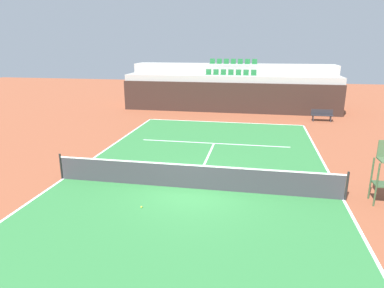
{
  "coord_description": "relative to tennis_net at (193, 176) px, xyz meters",
  "views": [
    {
      "loc": [
        2.23,
        -12.06,
        5.34
      ],
      "look_at": [
        -0.43,
        2.0,
        1.2
      ],
      "focal_mm": 32.3,
      "sensor_mm": 36.0,
      "label": 1
    }
  ],
  "objects": [
    {
      "name": "ground_plane",
      "position": [
        0.0,
        0.0,
        -0.51
      ],
      "size": [
        80.0,
        80.0,
        0.0
      ],
      "primitive_type": "plane",
      "color": "brown"
    },
    {
      "name": "court_surface",
      "position": [
        0.0,
        0.0,
        -0.5
      ],
      "size": [
        11.0,
        24.0,
        0.01
      ],
      "primitive_type": "cube",
      "color": "#2D7238",
      "rests_on": "ground_plane"
    },
    {
      "name": "baseline_far",
      "position": [
        0.0,
        11.95,
        -0.5
      ],
      "size": [
        11.0,
        0.1,
        0.0
      ],
      "primitive_type": "cube",
      "color": "white",
      "rests_on": "court_surface"
    },
    {
      "name": "sideline_left",
      "position": [
        -5.45,
        0.0,
        -0.5
      ],
      "size": [
        0.1,
        24.0,
        0.0
      ],
      "primitive_type": "cube",
      "color": "white",
      "rests_on": "court_surface"
    },
    {
      "name": "sideline_right",
      "position": [
        5.45,
        0.0,
        -0.5
      ],
      "size": [
        0.1,
        24.0,
        0.0
      ],
      "primitive_type": "cube",
      "color": "white",
      "rests_on": "court_surface"
    },
    {
      "name": "service_line_far",
      "position": [
        0.0,
        6.4,
        -0.5
      ],
      "size": [
        8.26,
        0.1,
        0.0
      ],
      "primitive_type": "cube",
      "color": "white",
      "rests_on": "court_surface"
    },
    {
      "name": "centre_service_line",
      "position": [
        0.0,
        3.2,
        -0.5
      ],
      "size": [
        0.1,
        6.4,
        0.0
      ],
      "primitive_type": "cube",
      "color": "white",
      "rests_on": "court_surface"
    },
    {
      "name": "back_wall",
      "position": [
        0.0,
        15.62,
        0.69
      ],
      "size": [
        17.55,
        0.3,
        2.4
      ],
      "primitive_type": "cube",
      "color": "black",
      "rests_on": "ground_plane"
    },
    {
      "name": "stands_tier_lower",
      "position": [
        0.0,
        16.97,
        0.94
      ],
      "size": [
        17.55,
        2.4,
        2.9
      ],
      "primitive_type": "cube",
      "color": "#9E9E99",
      "rests_on": "ground_plane"
    },
    {
      "name": "stands_tier_upper",
      "position": [
        0.0,
        19.37,
        1.33
      ],
      "size": [
        17.55,
        2.4,
        3.67
      ],
      "primitive_type": "cube",
      "color": "#9E9E99",
      "rests_on": "ground_plane"
    },
    {
      "name": "seating_row_lower",
      "position": [
        0.0,
        17.07,
        2.52
      ],
      "size": [
        4.17,
        0.44,
        0.44
      ],
      "color": "#1E6633",
      "rests_on": "stands_tier_lower"
    },
    {
      "name": "seating_row_upper",
      "position": [
        0.0,
        19.47,
        3.29
      ],
      "size": [
        4.17,
        0.44,
        0.44
      ],
      "color": "#1E6633",
      "rests_on": "stands_tier_upper"
    },
    {
      "name": "tennis_net",
      "position": [
        0.0,
        0.0,
        0.0
      ],
      "size": [
        11.08,
        0.08,
        1.07
      ],
      "color": "black",
      "rests_on": "court_surface"
    },
    {
      "name": "player_bench",
      "position": [
        6.88,
        13.64,
        -0.0
      ],
      "size": [
        1.5,
        0.4,
        0.85
      ],
      "color": "#232328",
      "rests_on": "ground_plane"
    },
    {
      "name": "tennis_ball_0",
      "position": [
        -1.43,
        -1.94,
        -0.47
      ],
      "size": [
        0.07,
        0.07,
        0.07
      ],
      "primitive_type": "sphere",
      "color": "#CCE033",
      "rests_on": "court_surface"
    }
  ]
}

